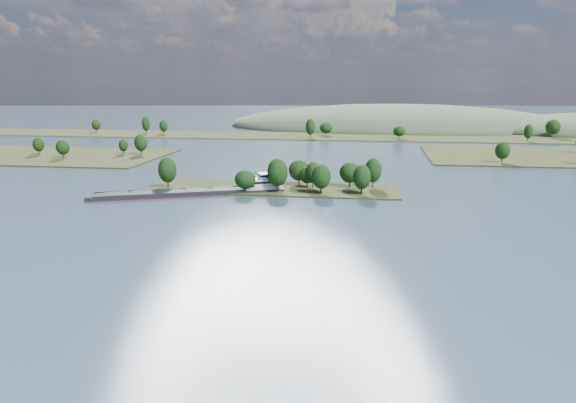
# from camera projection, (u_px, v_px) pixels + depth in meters

# --- Properties ---
(ground) EXTENTS (1800.00, 1800.00, 0.00)m
(ground) POSITION_uv_depth(u_px,v_px,m) (239.00, 227.00, 167.70)
(ground) COLOR #36465E
(ground) RESTS_ON ground
(tree_island) EXTENTS (100.00, 30.16, 14.31)m
(tree_island) POSITION_uv_depth(u_px,v_px,m) (288.00, 180.00, 223.14)
(tree_island) COLOR #2A3216
(tree_island) RESTS_ON ground
(back_shoreline) EXTENTS (900.00, 60.00, 15.55)m
(back_shoreline) POSITION_uv_depth(u_px,v_px,m) (335.00, 136.00, 436.69)
(back_shoreline) COLOR #2A3216
(back_shoreline) RESTS_ON ground
(hill_west) EXTENTS (320.00, 160.00, 44.00)m
(hill_west) POSITION_uv_depth(u_px,v_px,m) (396.00, 128.00, 526.27)
(hill_west) COLOR #45583C
(hill_west) RESTS_ON ground
(cargo_barge) EXTENTS (71.37, 36.82, 9.99)m
(cargo_barge) POSITION_uv_depth(u_px,v_px,m) (202.00, 191.00, 215.09)
(cargo_barge) COLOR black
(cargo_barge) RESTS_ON ground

